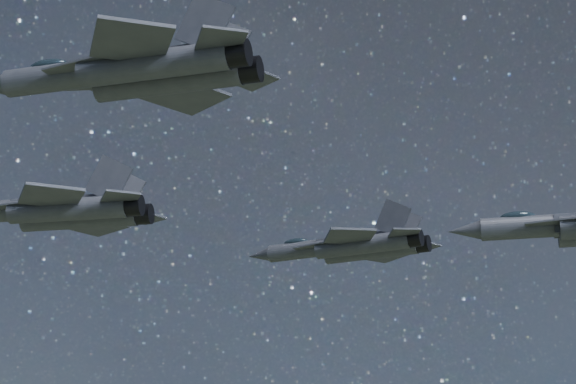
# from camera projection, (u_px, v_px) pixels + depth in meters

# --- Properties ---
(jet_lead) EXTENTS (17.66, 12.59, 4.51)m
(jet_lead) POSITION_uv_depth(u_px,v_px,m) (55.00, 211.00, 67.38)
(jet_lead) COLOR #343741
(jet_left) EXTENTS (18.78, 12.69, 4.73)m
(jet_left) POSITION_uv_depth(u_px,v_px,m) (352.00, 246.00, 88.41)
(jet_left) COLOR #343741
(jet_right) EXTENTS (16.27, 11.40, 4.10)m
(jet_right) POSITION_uv_depth(u_px,v_px,m) (138.00, 71.00, 47.76)
(jet_right) COLOR #343741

